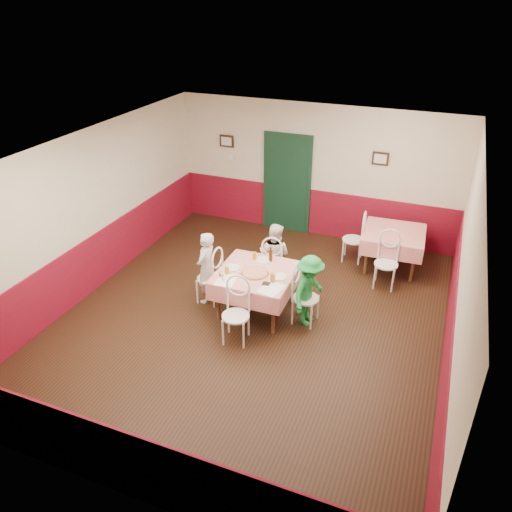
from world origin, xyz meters
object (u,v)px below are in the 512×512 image
at_px(second_table, 392,250).
at_px(chair_second_a, 353,240).
at_px(glass_c, 255,256).
at_px(main_table, 256,292).
at_px(glass_b, 273,278).
at_px(chair_near, 236,316).
at_px(glass_a, 227,270).
at_px(chair_second_b, 386,264).
at_px(pizza, 255,273).
at_px(beer_bottle, 271,255).
at_px(chair_left, 209,278).
at_px(diner_right, 309,291).
at_px(chair_far, 273,264).
at_px(diner_left, 206,268).
at_px(chair_right, 306,298).
at_px(wallet, 266,284).
at_px(diner_far, 274,255).

distance_m(second_table, chair_second_a, 0.75).
bearing_deg(glass_c, main_table, -64.84).
bearing_deg(second_table, main_table, -128.58).
bearing_deg(second_table, glass_b, -120.90).
height_order(chair_near, glass_a, chair_near).
distance_m(chair_second_b, glass_c, 2.40).
relative_size(chair_near, glass_a, 7.30).
distance_m(pizza, beer_bottle, 0.50).
bearing_deg(second_table, chair_left, -139.16).
relative_size(chair_second_b, diner_right, 0.74).
bearing_deg(chair_far, second_table, -152.06).
distance_m(second_table, chair_second_b, 0.75).
xyz_separation_m(chair_left, glass_a, (0.44, -0.22, 0.37)).
relative_size(chair_left, glass_c, 7.21).
relative_size(chair_left, diner_left, 0.70).
distance_m(second_table, chair_far, 2.40).
bearing_deg(glass_a, second_table, 48.52).
bearing_deg(glass_c, chair_left, -149.09).
xyz_separation_m(chair_right, chair_second_b, (1.02, 1.58, 0.00)).
distance_m(main_table, second_table, 2.99).
height_order(chair_far, wallet, chair_far).
height_order(chair_left, pizza, chair_left).
distance_m(chair_second_a, diner_far, 1.83).
xyz_separation_m(main_table, beer_bottle, (0.09, 0.42, 0.50)).
bearing_deg(diner_right, chair_near, 145.43).
relative_size(chair_right, beer_bottle, 3.88).
relative_size(chair_right, chair_near, 1.00).
bearing_deg(chair_second_a, chair_second_b, 42.20).
bearing_deg(chair_second_a, chair_far, -39.88).
distance_m(main_table, diner_far, 0.93).
bearing_deg(diner_far, chair_second_a, -124.50).
bearing_deg(chair_second_a, glass_a, -33.45).
xyz_separation_m(chair_right, chair_far, (-0.86, 0.84, 0.00)).
xyz_separation_m(chair_left, diner_right, (1.75, 0.02, 0.16)).
bearing_deg(diner_far, second_table, -138.97).
xyz_separation_m(glass_b, diner_right, (0.55, 0.20, -0.23)).
relative_size(second_table, pizza, 2.63).
bearing_deg(chair_near, diner_far, 81.74).
relative_size(chair_second_a, glass_b, 6.14).
height_order(main_table, chair_left, chair_left).
bearing_deg(glass_c, chair_second_a, 56.31).
relative_size(chair_right, glass_b, 6.14).
xyz_separation_m(main_table, chair_far, (-0.01, 0.85, 0.08)).
xyz_separation_m(chair_right, beer_bottle, (-0.76, 0.41, 0.43)).
xyz_separation_m(main_table, chair_right, (0.85, 0.01, 0.08)).
relative_size(chair_left, chair_right, 1.00).
relative_size(chair_near, diner_right, 0.74).
xyz_separation_m(pizza, diner_left, (-0.90, 0.05, -0.13)).
bearing_deg(diner_left, glass_b, 84.32).
bearing_deg(chair_far, chair_near, 80.12).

